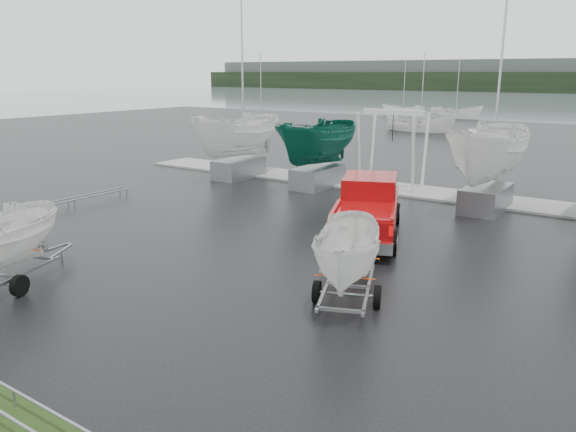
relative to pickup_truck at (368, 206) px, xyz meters
The scene contains 14 objects.
ground_plane 6.37m from the pickup_truck, 131.31° to the right, with size 120.00×120.00×0.00m, color black.
dock 9.33m from the pickup_truck, 116.53° to the left, with size 30.00×3.00×0.12m, color gray.
pickup_truck is the anchor object (origin of this frame).
trailer_hitched 6.87m from the pickup_truck, 67.64° to the right, with size 2.46×3.78×4.92m.
boat_hoist 8.90m from the pickup_truck, 108.90° to the left, with size 3.30×2.18×4.12m.
keelboat_0 13.43m from the pickup_truck, 151.25° to the left, with size 2.61×3.20×10.79m.
keelboat_1 9.43m from the pickup_truck, 133.79° to the left, with size 2.48×3.20×7.69m.
keelboat_2 7.56m from the pickup_truck, 67.21° to the left, with size 2.74×3.20×10.91m.
mast_rack_0 13.67m from the pickup_truck, 164.24° to the right, with size 0.56×6.50×0.06m.
mast_rack_2 14.23m from the pickup_truck, 90.56° to the right, with size 7.00×0.56×0.06m.
moored_boat_0 39.41m from the pickup_truck, 133.11° to the left, with size 2.75×2.78×10.76m.
moored_boat_1 39.44m from the pickup_truck, 108.84° to the left, with size 3.12×3.04×11.91m.
moored_boat_4 62.72m from the pickup_truck, 112.14° to the left, with size 2.88×2.83×11.04m.
moored_boat_6 58.26m from the pickup_truck, 105.25° to the left, with size 3.12×3.06×11.41m.
Camera 1 is at (13.33, -13.91, 5.98)m, focal length 35.00 mm.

